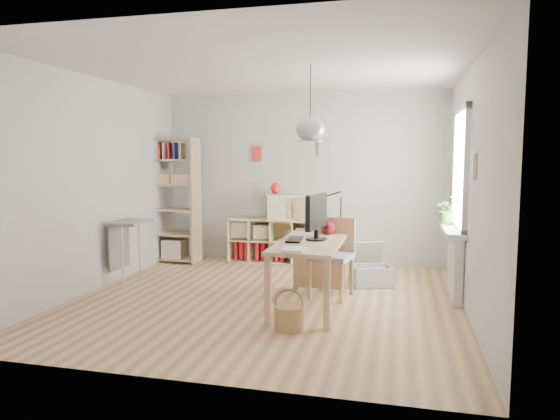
% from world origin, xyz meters
% --- Properties ---
extents(ground, '(4.50, 4.50, 0.00)m').
position_xyz_m(ground, '(0.00, 0.00, 0.00)').
color(ground, tan).
rests_on(ground, ground).
extents(room_shell, '(4.50, 4.50, 4.50)m').
position_xyz_m(room_shell, '(0.55, -0.15, 2.00)').
color(room_shell, white).
rests_on(room_shell, ground).
extents(window_unit, '(0.07, 1.16, 1.46)m').
position_xyz_m(window_unit, '(2.23, 0.60, 1.55)').
color(window_unit, white).
rests_on(window_unit, ground).
extents(radiator, '(0.10, 0.80, 0.80)m').
position_xyz_m(radiator, '(2.19, 0.60, 0.40)').
color(radiator, silver).
rests_on(radiator, ground).
extents(windowsill, '(0.22, 1.20, 0.06)m').
position_xyz_m(windowsill, '(2.14, 0.60, 0.83)').
color(windowsill, white).
rests_on(windowsill, radiator).
extents(desk, '(0.70, 1.50, 0.75)m').
position_xyz_m(desk, '(0.55, -0.15, 0.66)').
color(desk, tan).
rests_on(desk, ground).
extents(cube_shelf, '(1.40, 0.38, 0.72)m').
position_xyz_m(cube_shelf, '(-0.47, 2.08, 0.30)').
color(cube_shelf, beige).
rests_on(cube_shelf, ground).
extents(tall_bookshelf, '(0.80, 0.38, 2.00)m').
position_xyz_m(tall_bookshelf, '(-2.04, 1.80, 1.09)').
color(tall_bookshelf, tan).
rests_on(tall_bookshelf, ground).
extents(side_table, '(0.40, 0.55, 0.85)m').
position_xyz_m(side_table, '(-2.04, 0.35, 0.67)').
color(side_table, gray).
rests_on(side_table, ground).
extents(chair, '(0.55, 0.55, 0.95)m').
position_xyz_m(chair, '(0.75, 0.37, 0.54)').
color(chair, gray).
rests_on(chair, ground).
extents(wicker_basket, '(0.30, 0.29, 0.40)m').
position_xyz_m(wicker_basket, '(0.49, -0.93, 0.13)').
color(wicker_basket, '#916441').
rests_on(wicker_basket, ground).
extents(storage_chest, '(0.68, 0.72, 0.55)m').
position_xyz_m(storage_chest, '(1.17, 1.01, 0.18)').
color(storage_chest, '#AFAEAA').
rests_on(storage_chest, ground).
extents(monitor, '(0.24, 0.60, 0.52)m').
position_xyz_m(monitor, '(0.61, -0.03, 1.04)').
color(monitor, black).
rests_on(monitor, desk).
extents(keyboard, '(0.19, 0.44, 0.02)m').
position_xyz_m(keyboard, '(0.37, -0.10, 0.76)').
color(keyboard, black).
rests_on(keyboard, desk).
extents(task_lamp, '(0.46, 0.17, 0.49)m').
position_xyz_m(task_lamp, '(0.59, 0.46, 1.08)').
color(task_lamp, black).
rests_on(task_lamp, desk).
extents(yarn_ball, '(0.17, 0.17, 0.17)m').
position_xyz_m(yarn_ball, '(0.68, 0.39, 0.84)').
color(yarn_ball, '#530B19').
rests_on(yarn_ball, desk).
extents(paper_tray, '(0.23, 0.28, 0.03)m').
position_xyz_m(paper_tray, '(0.48, -0.74, 0.76)').
color(paper_tray, white).
rests_on(paper_tray, desk).
extents(drawer_chest, '(0.74, 0.52, 0.39)m').
position_xyz_m(drawer_chest, '(-0.19, 2.04, 0.91)').
color(drawer_chest, beige).
rests_on(drawer_chest, cube_shelf).
extents(red_vase, '(0.15, 0.15, 0.18)m').
position_xyz_m(red_vase, '(-0.39, 2.04, 1.20)').
color(red_vase, '#A8100E').
rests_on(red_vase, drawer_chest).
extents(potted_plant, '(0.39, 0.36, 0.36)m').
position_xyz_m(potted_plant, '(2.12, 0.93, 1.04)').
color(potted_plant, '#346024').
rests_on(potted_plant, windowsill).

